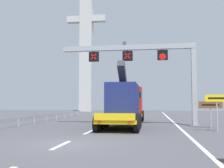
# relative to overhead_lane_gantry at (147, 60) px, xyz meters

# --- Properties ---
(ground) EXTENTS (112.00, 112.00, 0.00)m
(ground) POSITION_rel_overhead_lane_gantry_xyz_m (-3.63, -11.01, -5.77)
(ground) COLOR #4C4C51
(lane_markings) EXTENTS (0.20, 69.58, 0.01)m
(lane_markings) POSITION_rel_overhead_lane_gantry_xyz_m (-3.83, 16.48, -5.76)
(lane_markings) COLOR silver
(lane_markings) RESTS_ON ground
(edge_line_right) EXTENTS (0.20, 63.00, 0.01)m
(edge_line_right) POSITION_rel_overhead_lane_gantry_xyz_m (2.57, 0.99, -5.77)
(edge_line_right) COLOR silver
(edge_line_right) RESTS_ON ground
(overhead_lane_gantry) EXTENTS (12.06, 0.90, 7.45)m
(overhead_lane_gantry) POSITION_rel_overhead_lane_gantry_xyz_m (0.00, 0.00, 0.00)
(overhead_lane_gantry) COLOR #9EA0A5
(overhead_lane_gantry) RESTS_ON ground
(heavy_haul_truck_yellow) EXTENTS (3.03, 14.06, 5.30)m
(heavy_haul_truck_yellow) POSITION_rel_overhead_lane_gantry_xyz_m (-1.94, 1.48, -3.78)
(heavy_haul_truck_yellow) COLOR yellow
(heavy_haul_truck_yellow) RESTS_ON ground
(exit_sign_yellow) EXTENTS (1.59, 0.15, 2.54)m
(exit_sign_yellow) POSITION_rel_overhead_lane_gantry_xyz_m (4.84, -4.37, -3.83)
(exit_sign_yellow) COLOR #9EA0A5
(exit_sign_yellow) RESTS_ON ground
(tourist_info_sign_brown) EXTENTS (1.78, 0.15, 2.09)m
(tourist_info_sign_brown) POSITION_rel_overhead_lane_gantry_xyz_m (4.93, -1.89, -4.15)
(tourist_info_sign_brown) COLOR #9EA0A5
(tourist_info_sign_brown) RESTS_ON ground
(guardrail_left) EXTENTS (0.13, 30.57, 0.76)m
(guardrail_left) POSITION_rel_overhead_lane_gantry_xyz_m (-10.74, 2.27, -5.21)
(guardrail_left) COLOR #999EA3
(guardrail_left) RESTS_ON ground
(bridge_pylon_distant) EXTENTS (9.00, 2.00, 34.11)m
(bridge_pylon_distant) POSITION_rel_overhead_lane_gantry_xyz_m (-14.25, 35.44, 11.68)
(bridge_pylon_distant) COLOR #B7B7B2
(bridge_pylon_distant) RESTS_ON ground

